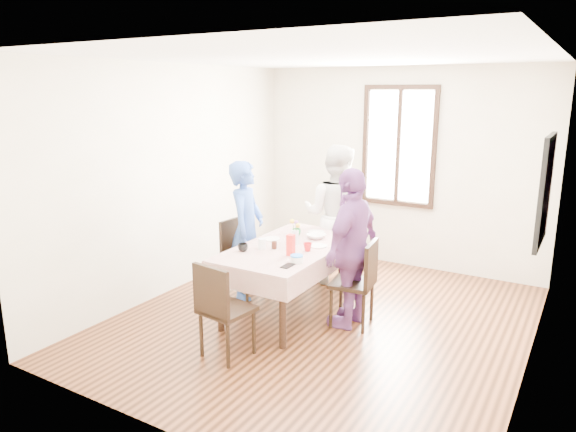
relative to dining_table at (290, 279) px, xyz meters
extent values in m
plane|color=black|center=(0.41, -0.03, -0.38)|extent=(4.50, 4.50, 0.00)
plane|color=beige|center=(0.41, 2.22, 0.98)|extent=(4.00, 0.00, 4.00)
plane|color=beige|center=(2.41, -0.03, 0.98)|extent=(0.00, 4.50, 4.50)
cube|color=black|center=(0.41, 2.20, 1.27)|extent=(1.02, 0.06, 1.62)
cube|color=white|center=(0.41, 2.21, 1.27)|extent=(0.90, 0.02, 1.50)
cube|color=red|center=(2.39, 0.27, 1.18)|extent=(0.04, 0.76, 0.96)
cube|color=black|center=(0.00, 0.00, 0.00)|extent=(0.85, 1.66, 0.75)
cube|color=#500502|center=(0.00, 0.00, 0.38)|extent=(0.97, 1.78, 0.01)
cube|color=black|center=(-0.71, 0.16, 0.08)|extent=(0.46, 0.46, 0.91)
cube|color=black|center=(0.71, 0.05, 0.08)|extent=(0.47, 0.47, 0.91)
cube|color=black|center=(0.00, 1.14, 0.08)|extent=(0.46, 0.46, 0.91)
cube|color=black|center=(0.00, -1.14, 0.08)|extent=(0.47, 0.47, 0.91)
imported|color=#2C4C96|center=(-0.69, 0.16, 0.43)|extent=(0.53, 0.67, 1.61)
imported|color=beige|center=(0.00, 1.12, 0.50)|extent=(0.94, 0.78, 1.75)
imported|color=#733D7C|center=(0.69, 0.05, 0.45)|extent=(0.46, 0.99, 1.65)
imported|color=black|center=(-0.32, -0.43, 0.43)|extent=(0.12, 0.12, 0.08)
imported|color=red|center=(0.25, -0.08, 0.43)|extent=(0.13, 0.13, 0.09)
imported|color=#0C7226|center=(-0.14, 0.38, 0.43)|extent=(0.11, 0.11, 0.08)
imported|color=white|center=(0.11, 0.39, 0.41)|extent=(0.27, 0.27, 0.05)
cube|color=red|center=(0.18, -0.29, 0.50)|extent=(0.07, 0.07, 0.22)
cylinder|color=white|center=(0.34, -0.46, 0.42)|extent=(0.13, 0.13, 0.06)
cylinder|color=black|center=(-0.09, -0.19, 0.43)|extent=(0.06, 0.06, 0.08)
cylinder|color=silver|center=(-0.20, -0.25, 0.44)|extent=(0.08, 0.08, 0.11)
cube|color=black|center=(0.32, -0.60, 0.39)|extent=(0.08, 0.16, 0.01)
cylinder|color=silver|center=(0.02, 0.06, 0.47)|extent=(0.08, 0.08, 0.16)
cylinder|color=white|center=(-0.31, 0.10, 0.39)|extent=(0.20, 0.20, 0.01)
cylinder|color=white|center=(0.27, 0.13, 0.39)|extent=(0.20, 0.20, 0.01)
cylinder|color=white|center=(-0.01, 0.62, 0.39)|extent=(0.20, 0.20, 0.01)
cylinder|color=blue|center=(0.34, -0.46, 0.46)|extent=(0.12, 0.12, 0.01)
camera|label=1|loc=(2.74, -4.69, 2.02)|focal=32.89mm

